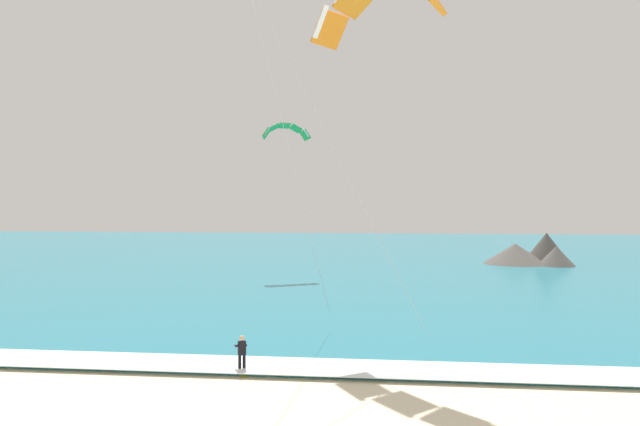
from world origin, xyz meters
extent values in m
cube|color=teal|center=(0.00, 71.88, 0.10)|extent=(200.00, 120.00, 0.20)
cube|color=white|center=(0.00, 12.88, 0.22)|extent=(200.00, 2.83, 0.04)
ellipsoid|color=yellow|center=(-1.47, 12.26, 0.03)|extent=(1.03, 1.45, 0.05)
cube|color=black|center=(-1.47, 12.48, 0.07)|extent=(0.17, 0.13, 0.04)
cube|color=black|center=(-1.47, 12.04, 0.07)|extent=(0.17, 0.13, 0.04)
cylinder|color=black|center=(-1.56, 12.21, 0.42)|extent=(0.14, 0.14, 0.84)
cylinder|color=black|center=(-1.38, 12.30, 0.42)|extent=(0.14, 0.14, 0.84)
cube|color=black|center=(-1.47, 12.26, 1.14)|extent=(0.39, 0.33, 0.60)
sphere|color=tan|center=(-1.47, 12.26, 1.58)|extent=(0.22, 0.22, 0.22)
cylinder|color=black|center=(-1.70, 12.32, 1.19)|extent=(0.31, 0.49, 0.22)
cylinder|color=black|center=(-1.38, 12.48, 1.19)|extent=(0.31, 0.49, 0.22)
cylinder|color=black|center=(-1.64, 12.60, 1.19)|extent=(0.51, 0.28, 0.04)
cube|color=#3F3F42|center=(-1.53, 12.36, 0.92)|extent=(0.14, 0.13, 0.10)
cube|color=orange|center=(3.11, 19.84, 18.91)|extent=(2.53, 2.31, 1.59)
cube|color=orange|center=(1.65, 20.66, 17.57)|extent=(2.28, 1.81, 2.07)
cube|color=white|center=(1.18, 20.18, 17.87)|extent=(1.05, 1.03, 1.70)
cylinder|color=#B2B2B7|center=(2.80, 14.02, 9.38)|extent=(8.22, 2.88, 16.38)
cylinder|color=#B2B2B7|center=(0.18, 16.63, 9.38)|extent=(2.97, 8.08, 16.38)
cube|color=green|center=(-3.45, 47.86, 14.76)|extent=(1.33, 0.98, 1.25)
cube|color=white|center=(-3.29, 47.55, 14.99)|extent=(0.71, 0.44, 0.98)
cube|color=green|center=(-4.44, 47.79, 15.47)|extent=(1.47, 1.18, 1.02)
cube|color=white|center=(-4.28, 47.48, 15.71)|extent=(0.96, 0.59, 0.64)
cube|color=green|center=(-5.56, 47.38, 15.73)|extent=(1.41, 1.30, 0.56)
cube|color=white|center=(-5.40, 47.07, 15.96)|extent=(1.05, 0.64, 0.16)
cube|color=green|center=(-6.56, 46.74, 15.47)|extent=(1.17, 1.31, 1.02)
cube|color=white|center=(-6.41, 46.42, 15.71)|extent=(0.95, 0.58, 0.64)
cube|color=green|center=(-7.22, 45.99, 14.76)|extent=(0.76, 1.19, 1.25)
cube|color=white|center=(-7.06, 45.68, 14.99)|extent=(0.65, 0.43, 0.98)
cone|color=#56514C|center=(20.80, 60.29, 1.33)|extent=(8.32, 8.32, 2.66)
cone|color=#47423D|center=(24.64, 60.87, 1.99)|extent=(6.00, 6.00, 3.98)
cone|color=#56514C|center=(25.07, 58.33, 1.27)|extent=(4.70, 4.70, 2.53)
camera|label=1|loc=(4.75, -12.86, 7.52)|focal=32.68mm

